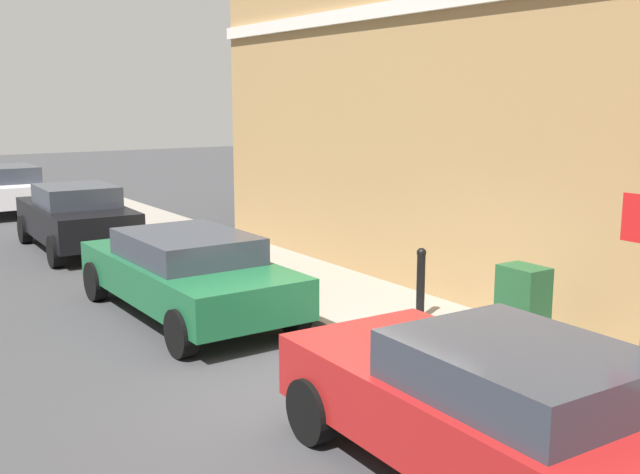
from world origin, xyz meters
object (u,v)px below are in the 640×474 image
bollard_near_cabinet (421,281)px  car_red (502,413)px  car_green (187,271)px  utility_cabinet (522,317)px  car_white (6,188)px  car_black (76,217)px

bollard_near_cabinet → car_red: bearing=-123.0°
bollard_near_cabinet → car_green: bearing=135.2°
car_red → utility_cabinet: 3.00m
car_red → utility_cabinet: size_ratio=3.77×
car_white → utility_cabinet: 17.12m
car_red → utility_cabinet: (2.36, 1.85, -0.03)m
car_white → utility_cabinet: bearing=-171.6°
car_red → car_black: size_ratio=1.05×
car_green → car_red: bearing=179.4°
car_black → bollard_near_cabinet: size_ratio=3.97×
car_red → car_black: (0.02, 12.17, 0.03)m
car_green → car_white: bearing=-0.6°
car_black → car_red: bearing=-178.4°
utility_cabinet → bollard_near_cabinet: size_ratio=1.11×
car_black → bollard_near_cabinet: bearing=-162.1°
car_black → utility_cabinet: car_black is taller
car_green → bollard_near_cabinet: size_ratio=4.30×
car_green → bollard_near_cabinet: car_green is taller
car_red → car_green: size_ratio=0.97×
car_red → bollard_near_cabinet: 4.52m
car_white → bollard_near_cabinet: bearing=-170.1°
car_red → bollard_near_cabinet: (2.46, 3.79, -0.01)m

